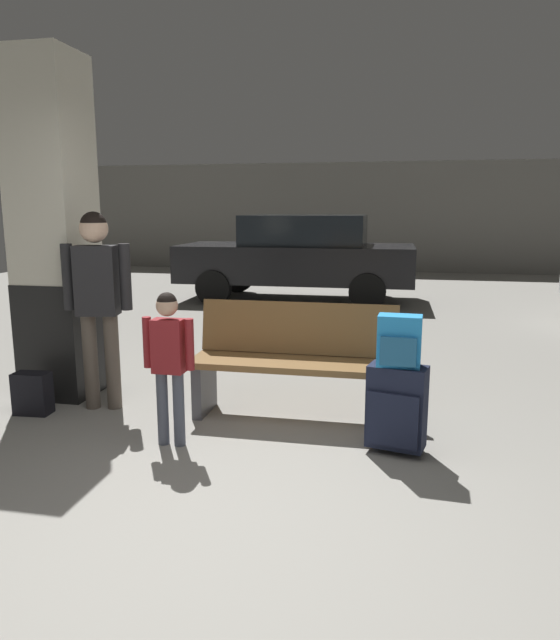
{
  "coord_description": "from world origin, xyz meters",
  "views": [
    {
      "loc": [
        0.96,
        -2.64,
        1.62
      ],
      "look_at": [
        0.16,
        1.3,
        0.85
      ],
      "focal_mm": 32.61,
      "sensor_mm": 36.0,
      "label": 1
    }
  ],
  "objects_px": {
    "backpack_dark_floor": "(33,394)",
    "child": "(169,352)",
    "bench": "(294,361)",
    "parked_car_far": "(299,255)",
    "suitcase": "(396,407)",
    "adult": "(97,289)",
    "structural_pillar": "(55,232)",
    "backpack_bright": "(399,342)"
  },
  "relations": [
    {
      "from": "backpack_dark_floor",
      "to": "child",
      "type": "bearing_deg",
      "value": -15.51
    },
    {
      "from": "bench",
      "to": "parked_car_far",
      "type": "bearing_deg",
      "value": 99.39
    },
    {
      "from": "suitcase",
      "to": "adult",
      "type": "xyz_separation_m",
      "value": [
        -2.37,
        0.44,
        0.67
      ]
    },
    {
      "from": "parked_car_far",
      "to": "backpack_dark_floor",
      "type": "bearing_deg",
      "value": -99.88
    },
    {
      "from": "suitcase",
      "to": "adult",
      "type": "bearing_deg",
      "value": 169.54
    },
    {
      "from": "suitcase",
      "to": "parked_car_far",
      "type": "distance_m",
      "value": 6.7
    },
    {
      "from": "structural_pillar",
      "to": "adult",
      "type": "distance_m",
      "value": 0.75
    },
    {
      "from": "suitcase",
      "to": "child",
      "type": "distance_m",
      "value": 1.58
    },
    {
      "from": "backpack_dark_floor",
      "to": "bench",
      "type": "bearing_deg",
      "value": 10.6
    },
    {
      "from": "bench",
      "to": "child",
      "type": "relative_size",
      "value": 1.49
    },
    {
      "from": "suitcase",
      "to": "adult",
      "type": "distance_m",
      "value": 2.5
    },
    {
      "from": "structural_pillar",
      "to": "child",
      "type": "distance_m",
      "value": 1.81
    },
    {
      "from": "backpack_dark_floor",
      "to": "parked_car_far",
      "type": "xyz_separation_m",
      "value": [
        1.09,
        6.24,
        0.64
      ]
    },
    {
      "from": "suitcase",
      "to": "backpack_bright",
      "type": "height_order",
      "value": "backpack_bright"
    },
    {
      "from": "adult",
      "to": "suitcase",
      "type": "bearing_deg",
      "value": -10.46
    },
    {
      "from": "backpack_bright",
      "to": "child",
      "type": "height_order",
      "value": "child"
    },
    {
      "from": "backpack_bright",
      "to": "parked_car_far",
      "type": "height_order",
      "value": "parked_car_far"
    },
    {
      "from": "backpack_bright",
      "to": "child",
      "type": "bearing_deg",
      "value": -173.71
    },
    {
      "from": "structural_pillar",
      "to": "bench",
      "type": "distance_m",
      "value": 2.32
    },
    {
      "from": "structural_pillar",
      "to": "backpack_bright",
      "type": "distance_m",
      "value": 3.06
    },
    {
      "from": "backpack_bright",
      "to": "bench",
      "type": "bearing_deg",
      "value": 143.91
    },
    {
      "from": "bench",
      "to": "suitcase",
      "type": "height_order",
      "value": "bench"
    },
    {
      "from": "child",
      "to": "parked_car_far",
      "type": "relative_size",
      "value": 0.26
    },
    {
      "from": "suitcase",
      "to": "backpack_dark_floor",
      "type": "xyz_separation_m",
      "value": [
        -2.85,
        0.2,
        -0.15
      ]
    },
    {
      "from": "child",
      "to": "backpack_dark_floor",
      "type": "bearing_deg",
      "value": 164.49
    },
    {
      "from": "structural_pillar",
      "to": "parked_car_far",
      "type": "relative_size",
      "value": 0.7
    },
    {
      "from": "structural_pillar",
      "to": "child",
      "type": "xyz_separation_m",
      "value": [
        1.37,
        -0.9,
        -0.77
      ]
    },
    {
      "from": "bench",
      "to": "backpack_dark_floor",
      "type": "xyz_separation_m",
      "value": [
        -2.06,
        -0.38,
        -0.28
      ]
    },
    {
      "from": "structural_pillar",
      "to": "parked_car_far",
      "type": "distance_m",
      "value": 5.85
    },
    {
      "from": "adult",
      "to": "bench",
      "type": "bearing_deg",
      "value": 5.24
    },
    {
      "from": "child",
      "to": "adult",
      "type": "bearing_deg",
      "value": 144.1
    },
    {
      "from": "bench",
      "to": "adult",
      "type": "distance_m",
      "value": 1.67
    },
    {
      "from": "structural_pillar",
      "to": "adult",
      "type": "relative_size",
      "value": 1.8
    },
    {
      "from": "suitcase",
      "to": "backpack_bright",
      "type": "bearing_deg",
      "value": -29.37
    },
    {
      "from": "suitcase",
      "to": "adult",
      "type": "relative_size",
      "value": 0.38
    },
    {
      "from": "structural_pillar",
      "to": "backpack_bright",
      "type": "height_order",
      "value": "structural_pillar"
    },
    {
      "from": "child",
      "to": "backpack_dark_floor",
      "type": "relative_size",
      "value": 3.16
    },
    {
      "from": "backpack_bright",
      "to": "structural_pillar",
      "type": "bearing_deg",
      "value": 165.8
    },
    {
      "from": "backpack_bright",
      "to": "backpack_dark_floor",
      "type": "height_order",
      "value": "backpack_bright"
    },
    {
      "from": "child",
      "to": "adult",
      "type": "xyz_separation_m",
      "value": [
        -0.84,
        0.61,
        0.33
      ]
    },
    {
      "from": "structural_pillar",
      "to": "backpack_dark_floor",
      "type": "height_order",
      "value": "structural_pillar"
    },
    {
      "from": "child",
      "to": "adult",
      "type": "height_order",
      "value": "adult"
    }
  ]
}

